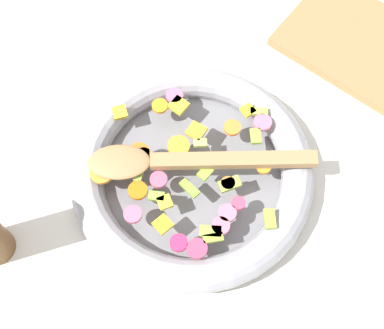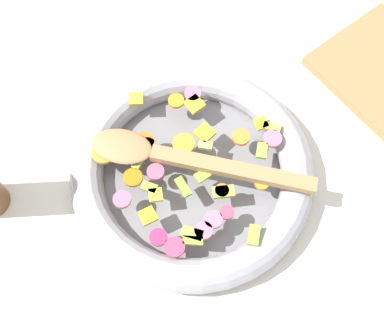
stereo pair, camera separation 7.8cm
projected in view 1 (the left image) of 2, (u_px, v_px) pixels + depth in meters
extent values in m
plane|color=silver|center=(192.00, 178.00, 0.83)|extent=(4.00, 4.00, 0.00)
cylinder|color=slate|center=(192.00, 176.00, 0.82)|extent=(0.32, 0.32, 0.01)
torus|color=#9E9EA5|center=(192.00, 171.00, 0.80)|extent=(0.37, 0.37, 0.05)
cylinder|color=orange|center=(232.00, 128.00, 0.80)|extent=(0.03, 0.03, 0.01)
cylinder|color=orange|center=(179.00, 146.00, 0.79)|extent=(0.04, 0.04, 0.01)
cylinder|color=orange|center=(264.00, 167.00, 0.78)|extent=(0.03, 0.03, 0.01)
cylinder|color=orange|center=(228.00, 183.00, 0.77)|extent=(0.03, 0.03, 0.01)
cylinder|color=orange|center=(138.00, 190.00, 0.76)|extent=(0.04, 0.04, 0.01)
cylinder|color=orange|center=(144.00, 155.00, 0.78)|extent=(0.03, 0.03, 0.01)
cylinder|color=orange|center=(102.00, 172.00, 0.77)|extent=(0.05, 0.05, 0.01)
cylinder|color=orange|center=(139.00, 153.00, 0.79)|extent=(0.04, 0.04, 0.01)
cylinder|color=orange|center=(160.00, 106.00, 0.82)|extent=(0.03, 0.03, 0.01)
cube|color=#A1BF45|center=(230.00, 184.00, 0.77)|extent=(0.03, 0.04, 0.01)
cube|color=#B8D74C|center=(259.00, 112.00, 0.82)|extent=(0.03, 0.03, 0.01)
cube|color=#9EBD3D|center=(270.00, 219.00, 0.74)|extent=(0.03, 0.03, 0.01)
cube|color=#94CC3F|center=(203.00, 175.00, 0.77)|extent=(0.02, 0.02, 0.01)
cube|color=#95CB41|center=(256.00, 136.00, 0.80)|extent=(0.03, 0.03, 0.01)
cube|color=#83B939|center=(189.00, 188.00, 0.76)|extent=(0.03, 0.02, 0.01)
cube|color=#9FCA4C|center=(139.00, 175.00, 0.77)|extent=(0.02, 0.02, 0.01)
cube|color=#8DAD44|center=(210.00, 231.00, 0.74)|extent=(0.03, 0.03, 0.01)
cube|color=#90B339|center=(213.00, 238.00, 0.73)|extent=(0.03, 0.03, 0.01)
cube|color=#B0C65C|center=(200.00, 143.00, 0.79)|extent=(0.02, 0.02, 0.01)
cube|color=#87B93D|center=(157.00, 196.00, 0.76)|extent=(0.03, 0.02, 0.01)
cube|color=#A9DD5A|center=(96.00, 164.00, 0.78)|extent=(0.02, 0.02, 0.01)
cylinder|color=pink|center=(263.00, 122.00, 0.81)|extent=(0.04, 0.04, 0.01)
cylinder|color=pink|center=(221.00, 226.00, 0.74)|extent=(0.03, 0.03, 0.01)
cylinder|color=#EC6484|center=(133.00, 214.00, 0.75)|extent=(0.04, 0.04, 0.01)
cylinder|color=pink|center=(174.00, 96.00, 0.83)|extent=(0.03, 0.03, 0.01)
cylinder|color=pink|center=(227.00, 213.00, 0.75)|extent=(0.03, 0.03, 0.01)
cylinder|color=#DB4362|center=(238.00, 203.00, 0.75)|extent=(0.03, 0.03, 0.01)
cylinder|color=pink|center=(135.00, 171.00, 0.77)|extent=(0.03, 0.03, 0.01)
cylinder|color=#D12C5E|center=(179.00, 243.00, 0.73)|extent=(0.04, 0.04, 0.01)
cylinder|color=#D35773|center=(159.00, 180.00, 0.77)|extent=(0.03, 0.03, 0.01)
cylinder|color=#D34063|center=(197.00, 249.00, 0.73)|extent=(0.03, 0.03, 0.01)
cube|color=yellow|center=(248.00, 110.00, 0.82)|extent=(0.02, 0.02, 0.01)
cube|color=yellow|center=(118.00, 114.00, 0.81)|extent=(0.03, 0.03, 0.01)
cube|color=gold|center=(196.00, 131.00, 0.80)|extent=(0.03, 0.03, 0.01)
cube|color=yellow|center=(163.00, 224.00, 0.74)|extent=(0.03, 0.03, 0.01)
cube|color=yellow|center=(165.00, 202.00, 0.75)|extent=(0.03, 0.03, 0.01)
cube|color=gold|center=(179.00, 105.00, 0.82)|extent=(0.03, 0.03, 0.01)
cube|color=#A87F51|center=(234.00, 160.00, 0.77)|extent=(0.20, 0.17, 0.01)
ellipsoid|color=#A87F51|center=(119.00, 162.00, 0.77)|extent=(0.11, 0.10, 0.01)
cube|color=#9E7547|center=(363.00, 45.00, 0.92)|extent=(0.27, 0.19, 0.02)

